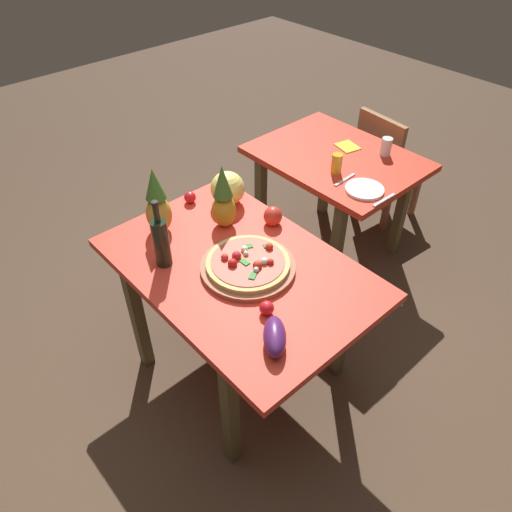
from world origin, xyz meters
name	(u,v)px	position (x,y,z in m)	size (l,w,h in m)	color
ground_plane	(241,365)	(0.00, 0.00, 0.00)	(10.00, 10.00, 0.00)	#4C3828
display_table	(238,280)	(0.00, 0.00, 0.67)	(1.29, 0.86, 0.77)	brown
background_table	(335,171)	(-0.36, 1.13, 0.65)	(1.02, 0.77, 0.77)	brown
dining_chair	(385,161)	(-0.39, 1.74, 0.48)	(0.44, 0.44, 0.85)	#98583E
pizza_board	(248,267)	(0.05, 0.02, 0.78)	(0.44, 0.44, 0.03)	#98583E
pizza	(248,262)	(0.05, 0.02, 0.81)	(0.39, 0.39, 0.06)	#DBB064
wine_bottle	(161,241)	(-0.24, -0.25, 0.90)	(0.08, 0.08, 0.35)	black
pineapple_left	(223,200)	(-0.28, 0.15, 0.92)	(0.12, 0.12, 0.35)	#B78A22
pineapple_right	(157,204)	(-0.47, -0.11, 0.93)	(0.13, 0.13, 0.36)	gold
melon	(228,188)	(-0.42, 0.29, 0.86)	(0.18, 0.18, 0.18)	#EFE16F
bell_pepper	(273,216)	(-0.12, 0.34, 0.82)	(0.10, 0.10, 0.10)	red
eggplant	(275,336)	(0.45, -0.19, 0.81)	(0.20, 0.09, 0.09)	#471B52
tomato_by_bottle	(267,308)	(0.31, -0.10, 0.80)	(0.06, 0.06, 0.06)	red
tomato_near_board	(190,197)	(-0.57, 0.14, 0.80)	(0.06, 0.06, 0.06)	red
drinking_glass_juice	(337,163)	(-0.24, 0.97, 0.83)	(0.06, 0.06, 0.12)	gold
drinking_glass_water	(386,147)	(-0.17, 1.36, 0.82)	(0.07, 0.07, 0.11)	silver
dinner_plate	(364,189)	(0.00, 0.94, 0.78)	(0.22, 0.22, 0.02)	white
fork_utensil	(345,180)	(-0.14, 0.94, 0.77)	(0.02, 0.18, 0.01)	silver
knife_utensil	(384,200)	(0.14, 0.94, 0.77)	(0.02, 0.18, 0.01)	silver
napkin_folded	(348,146)	(-0.39, 1.26, 0.77)	(0.14, 0.12, 0.01)	yellow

